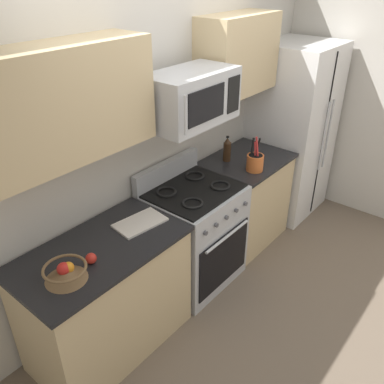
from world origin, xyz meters
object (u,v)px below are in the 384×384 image
object	(u,v)px
microwave	(191,97)
utensil_crock	(255,162)
refrigerator	(291,131)
apple_loose	(91,258)
range_oven	(193,234)
fruit_basket	(65,272)
cutting_board	(140,223)
bottle_soy	(227,150)

from	to	relation	value
microwave	utensil_crock	size ratio (longest dim) A/B	2.17
refrigerator	apple_loose	size ratio (longest dim) A/B	26.48
refrigerator	range_oven	bearing A→B (deg)	179.41
range_oven	fruit_basket	xyz separation A→B (m)	(-1.31, -0.09, 0.49)
utensil_crock	apple_loose	xyz separation A→B (m)	(-1.77, 0.10, -0.05)
cutting_board	bottle_soy	distance (m)	1.28
bottle_soy	refrigerator	bearing A→B (deg)	-8.20
range_oven	fruit_basket	distance (m)	1.40
refrigerator	bottle_soy	size ratio (longest dim) A/B	7.58
range_oven	apple_loose	xyz separation A→B (m)	(-1.12, -0.08, 0.47)
apple_loose	cutting_board	size ratio (longest dim) A/B	0.19
refrigerator	apple_loose	bearing A→B (deg)	-178.65
microwave	range_oven	bearing A→B (deg)	-89.95
fruit_basket	bottle_soy	world-z (taller)	bottle_soy
refrigerator	cutting_board	distance (m)	2.28
microwave	bottle_soy	size ratio (longest dim) A/B	2.96
utensil_crock	bottle_soy	size ratio (longest dim) A/B	1.36
cutting_board	apple_loose	bearing A→B (deg)	-170.86
range_oven	microwave	xyz separation A→B (m)	(-0.00, 0.03, 1.22)
apple_loose	microwave	bearing A→B (deg)	5.71
cutting_board	bottle_soy	world-z (taller)	bottle_soy
microwave	fruit_basket	size ratio (longest dim) A/B	2.77
utensil_crock	microwave	bearing A→B (deg)	161.97
range_oven	apple_loose	world-z (taller)	range_oven
apple_loose	utensil_crock	bearing A→B (deg)	-3.24
fruit_basket	range_oven	bearing A→B (deg)	3.80
refrigerator	microwave	xyz separation A→B (m)	(-1.67, 0.05, 0.76)
fruit_basket	cutting_board	size ratio (longest dim) A/B	0.73
apple_loose	cutting_board	world-z (taller)	apple_loose
refrigerator	cutting_board	size ratio (longest dim) A/B	5.16
fruit_basket	bottle_soy	bearing A→B (deg)	6.27
range_oven	refrigerator	bearing A→B (deg)	-0.59
refrigerator	fruit_basket	xyz separation A→B (m)	(-2.98, -0.07, 0.03)
microwave	apple_loose	world-z (taller)	microwave
range_oven	refrigerator	size ratio (longest dim) A/B	0.58
refrigerator	utensil_crock	bearing A→B (deg)	-170.77
cutting_board	refrigerator	bearing A→B (deg)	-0.38
bottle_soy	fruit_basket	bearing A→B (deg)	-173.73
refrigerator	fruit_basket	world-z (taller)	refrigerator
fruit_basket	apple_loose	world-z (taller)	fruit_basket
apple_loose	bottle_soy	bearing A→B (deg)	6.82
cutting_board	range_oven	bearing A→B (deg)	0.18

